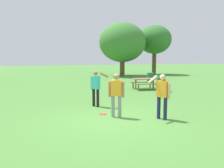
% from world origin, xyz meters
% --- Properties ---
extents(ground_plane, '(120.00, 120.00, 0.00)m').
position_xyz_m(ground_plane, '(0.00, 0.00, 0.00)').
color(ground_plane, '#4C8438').
extents(person_thrower, '(0.83, 0.54, 1.64)m').
position_xyz_m(person_thrower, '(0.07, 2.30, 0.96)').
color(person_thrower, black).
rests_on(person_thrower, ground).
extents(person_catcher, '(0.83, 0.54, 1.64)m').
position_xyz_m(person_catcher, '(1.68, -0.60, 0.96)').
color(person_catcher, '#1E234C').
rests_on(person_catcher, ground).
extents(person_bystander, '(0.52, 0.39, 1.64)m').
position_xyz_m(person_bystander, '(0.24, 0.26, 0.94)').
color(person_bystander, gray).
rests_on(person_bystander, ground).
extents(frisbee, '(0.29, 0.29, 0.03)m').
position_xyz_m(frisbee, '(-0.09, 0.84, 0.01)').
color(frisbee, '#E04733').
rests_on(frisbee, ground).
extents(picnic_table_near, '(1.89, 1.65, 0.77)m').
position_xyz_m(picnic_table_near, '(4.92, 6.50, 0.56)').
color(picnic_table_near, olive).
rests_on(picnic_table_near, ground).
extents(trash_can_beside_table, '(0.59, 0.59, 0.96)m').
position_xyz_m(trash_can_beside_table, '(5.48, 5.26, 0.48)').
color(trash_can_beside_table, '#1E663D').
rests_on(trash_can_beside_table, ground).
extents(trash_can_further_along, '(0.59, 0.59, 0.96)m').
position_xyz_m(trash_can_further_along, '(6.95, 9.14, 0.48)').
color(trash_can_further_along, '#1E663D').
rests_on(trash_can_further_along, ground).
extents(tree_broad_center, '(5.61, 5.61, 6.46)m').
position_xyz_m(tree_broad_center, '(8.07, 17.75, 4.06)').
color(tree_broad_center, brown).
rests_on(tree_broad_center, ground).
extents(tree_far_right, '(4.43, 4.43, 6.51)m').
position_xyz_m(tree_far_right, '(13.15, 18.70, 4.59)').
color(tree_far_right, brown).
rests_on(tree_far_right, ground).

